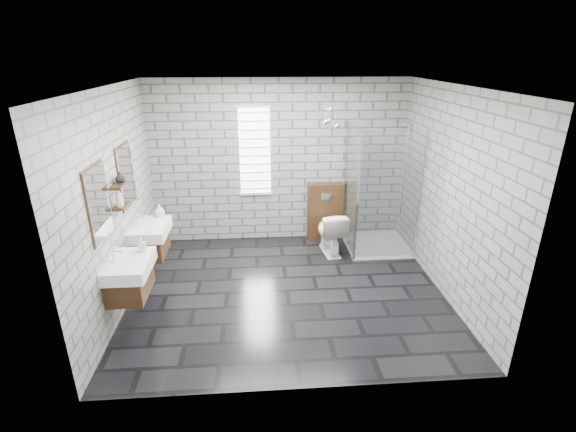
{
  "coord_description": "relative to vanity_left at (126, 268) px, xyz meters",
  "views": [
    {
      "loc": [
        -0.37,
        -4.95,
        3.07
      ],
      "look_at": [
        0.04,
        0.35,
        0.97
      ],
      "focal_mm": 26.0,
      "sensor_mm": 36.0,
      "label": 1
    }
  ],
  "objects": [
    {
      "name": "shelf_upper",
      "position": [
        -0.12,
        0.53,
        0.82
      ],
      "size": [
        0.14,
        0.3,
        0.03
      ],
      "primitive_type": "cube",
      "color": "#412714",
      "rests_on": "wall_left"
    },
    {
      "name": "soap_bottle_a",
      "position": [
        0.15,
        0.22,
        0.18
      ],
      "size": [
        0.09,
        0.1,
        0.18
      ],
      "primitive_type": "imported",
      "rotation": [
        0.0,
        0.0,
        0.19
      ],
      "color": "#B2B2B2",
      "rests_on": "vanity_left"
    },
    {
      "name": "window",
      "position": [
        1.51,
        2.36,
        0.79
      ],
      "size": [
        0.56,
        0.05,
        1.48
      ],
      "color": "white",
      "rests_on": "wall_back"
    },
    {
      "name": "vanity_left",
      "position": [
        0.0,
        0.0,
        0.0
      ],
      "size": [
        0.47,
        0.7,
        1.57
      ],
      "color": "#412714",
      "rests_on": "wall_left"
    },
    {
      "name": "toilet",
      "position": [
        2.69,
        1.73,
        -0.4
      ],
      "size": [
        0.48,
        0.74,
        0.71
      ],
      "primitive_type": "imported",
      "rotation": [
        0.0,
        0.0,
        3.26
      ],
      "color": "white",
      "rests_on": "floor"
    },
    {
      "name": "floor",
      "position": [
        1.91,
        0.58,
        -0.77
      ],
      "size": [
        4.2,
        3.6,
        0.02
      ],
      "primitive_type": "cube",
      "color": "black",
      "rests_on": "ground"
    },
    {
      "name": "wall_left",
      "position": [
        -0.2,
        0.58,
        0.59
      ],
      "size": [
        0.02,
        3.6,
        2.7
      ],
      "primitive_type": "cube",
      "color": "gray",
      "rests_on": "floor"
    },
    {
      "name": "wall_right",
      "position": [
        4.02,
        0.58,
        0.59
      ],
      "size": [
        0.02,
        3.6,
        2.7
      ],
      "primitive_type": "cube",
      "color": "gray",
      "rests_on": "floor"
    },
    {
      "name": "soap_bottle_c",
      "position": [
        -0.11,
        0.46,
        0.7
      ],
      "size": [
        0.1,
        0.1,
        0.24
      ],
      "primitive_type": "imported",
      "rotation": [
        0.0,
        0.0,
        0.1
      ],
      "color": "#B2B2B2",
      "rests_on": "shelf_lower"
    },
    {
      "name": "shower_enclosure",
      "position": [
        3.41,
        1.76,
        -0.25
      ],
      "size": [
        1.0,
        1.0,
        2.03
      ],
      "color": "white",
      "rests_on": "floor"
    },
    {
      "name": "wall_front",
      "position": [
        1.91,
        -1.23,
        0.59
      ],
      "size": [
        4.2,
        0.02,
        2.7
      ],
      "primitive_type": "cube",
      "color": "gray",
      "rests_on": "floor"
    },
    {
      "name": "ceiling",
      "position": [
        1.91,
        0.58,
        1.95
      ],
      "size": [
        4.2,
        3.6,
        0.02
      ],
      "primitive_type": "cube",
      "color": "white",
      "rests_on": "wall_back"
    },
    {
      "name": "shelf_lower",
      "position": [
        -0.12,
        0.53,
        0.56
      ],
      "size": [
        0.14,
        0.3,
        0.03
      ],
      "primitive_type": "cube",
      "color": "#412714",
      "rests_on": "wall_left"
    },
    {
      "name": "vase",
      "position": [
        -0.11,
        0.61,
        0.9
      ],
      "size": [
        0.15,
        0.15,
        0.13
      ],
      "primitive_type": "imported",
      "rotation": [
        0.0,
        0.0,
        -0.29
      ],
      "color": "#B2B2B2",
      "rests_on": "shelf_upper"
    },
    {
      "name": "flush_plate",
      "position": [
        2.69,
        2.18,
        0.04
      ],
      "size": [
        0.18,
        0.01,
        0.12
      ],
      "primitive_type": "cube",
      "color": "silver",
      "rests_on": "cistern_panel"
    },
    {
      "name": "soap_bottle_b",
      "position": [
        0.12,
        1.35,
        0.18
      ],
      "size": [
        0.15,
        0.15,
        0.18
      ],
      "primitive_type": "imported",
      "rotation": [
        0.0,
        0.0,
        -0.05
      ],
      "color": "#B2B2B2",
      "rests_on": "vanity_right"
    },
    {
      "name": "pendant_cluster",
      "position": [
        2.68,
        1.95,
        1.35
      ],
      "size": [
        0.28,
        0.26,
        0.74
      ],
      "color": "silver",
      "rests_on": "ceiling"
    },
    {
      "name": "vanity_right",
      "position": [
        0.0,
        1.05,
        0.0
      ],
      "size": [
        0.47,
        0.7,
        1.57
      ],
      "color": "#412714",
      "rests_on": "wall_left"
    },
    {
      "name": "wall_back",
      "position": [
        1.91,
        2.39,
        0.59
      ],
      "size": [
        4.2,
        0.02,
        2.7
      ],
      "primitive_type": "cube",
      "color": "gray",
      "rests_on": "floor"
    },
    {
      "name": "cistern_panel",
      "position": [
        2.69,
        2.28,
        -0.26
      ],
      "size": [
        0.6,
        0.2,
        1.0
      ],
      "primitive_type": "cube",
      "color": "#412714",
      "rests_on": "floor"
    }
  ]
}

